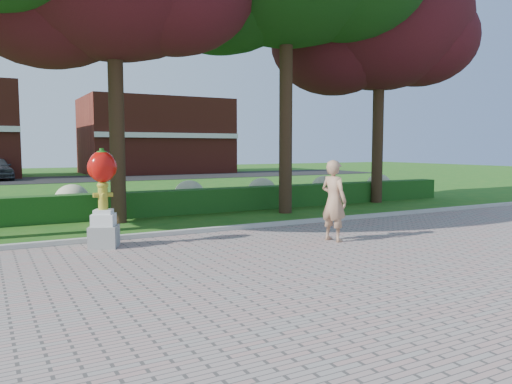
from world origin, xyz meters
TOP-DOWN VIEW (x-y plane):
  - ground at (0.00, 0.00)m, footprint 100.00×100.00m
  - walkway at (0.00, -4.00)m, footprint 40.00×14.00m
  - curb at (0.00, 3.00)m, footprint 40.00×0.18m
  - lawn_hedge at (0.00, 7.00)m, footprint 24.00×0.70m
  - hydrangea_row at (0.57, 8.00)m, footprint 20.10×1.10m
  - street at (0.00, 28.00)m, footprint 50.00×8.00m
  - building_right at (8.00, 34.00)m, footprint 12.00×8.00m
  - tree_far_right at (8.40, 6.58)m, footprint 7.88×6.72m
  - hydrant_sculpture at (-3.22, 2.27)m, footprint 0.77×0.77m
  - woman at (1.64, 0.44)m, footprint 0.59×0.77m

SIDE VIEW (x-z plane):
  - ground at x=0.00m, z-range 0.00..0.00m
  - street at x=0.00m, z-range 0.00..0.02m
  - walkway at x=0.00m, z-range 0.00..0.04m
  - curb at x=0.00m, z-range 0.00..0.15m
  - lawn_hedge at x=0.00m, z-range 0.00..0.80m
  - hydrangea_row at x=0.57m, z-range 0.06..1.04m
  - woman at x=1.64m, z-range 0.04..1.93m
  - hydrant_sculpture at x=-3.22m, z-range 0.10..2.26m
  - building_right at x=8.00m, z-range 0.00..6.40m
  - tree_far_right at x=8.40m, z-range 1.86..12.07m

